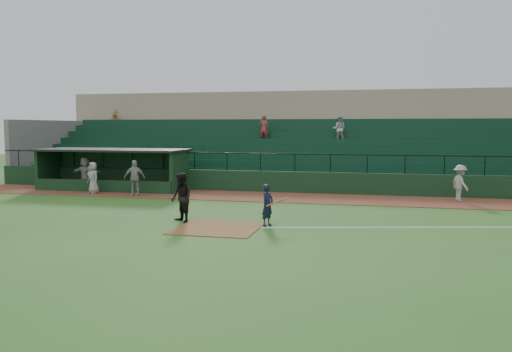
# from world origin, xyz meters

# --- Properties ---
(ground) EXTENTS (90.00, 90.00, 0.00)m
(ground) POSITION_xyz_m (0.00, 0.00, 0.00)
(ground) COLOR #2C5A1D
(ground) RESTS_ON ground
(warning_track) EXTENTS (40.00, 4.00, 0.03)m
(warning_track) POSITION_xyz_m (0.00, 8.00, 0.01)
(warning_track) COLOR brown
(warning_track) RESTS_ON ground
(home_plate_dirt) EXTENTS (3.00, 3.00, 0.03)m
(home_plate_dirt) POSITION_xyz_m (0.00, -1.00, 0.01)
(home_plate_dirt) COLOR brown
(home_plate_dirt) RESTS_ON ground
(foul_line) EXTENTS (17.49, 4.44, 0.01)m
(foul_line) POSITION_xyz_m (8.00, 1.20, 0.01)
(foul_line) COLOR white
(foul_line) RESTS_ON ground
(stadium_structure) EXTENTS (38.00, 13.08, 6.40)m
(stadium_structure) POSITION_xyz_m (-0.00, 16.46, 2.30)
(stadium_structure) COLOR #103219
(stadium_structure) RESTS_ON ground
(dugout) EXTENTS (8.90, 3.20, 2.42)m
(dugout) POSITION_xyz_m (-9.75, 9.56, 1.33)
(dugout) COLOR #103219
(dugout) RESTS_ON ground
(batter_at_plate) EXTENTS (1.08, 0.71, 1.59)m
(batter_at_plate) POSITION_xyz_m (1.67, -0.05, 0.79)
(batter_at_plate) COLOR black
(batter_at_plate) RESTS_ON ground
(umpire) EXTENTS (1.19, 1.16, 1.93)m
(umpire) POSITION_xyz_m (-1.77, -0.07, 0.97)
(umpire) COLOR black
(umpire) RESTS_ON ground
(runner) EXTENTS (1.09, 1.35, 1.82)m
(runner) POSITION_xyz_m (9.60, 8.49, 0.94)
(runner) COLOR #A7A29D
(runner) RESTS_ON warning_track
(dugout_player_a) EXTENTS (1.21, 0.74, 1.92)m
(dugout_player_a) POSITION_xyz_m (-7.15, 6.71, 0.99)
(dugout_player_a) COLOR #A8A39D
(dugout_player_a) RESTS_ON warning_track
(dugout_player_b) EXTENTS (1.02, 0.91, 1.76)m
(dugout_player_b) POSITION_xyz_m (-9.79, 6.99, 0.91)
(dugout_player_b) COLOR #9D9893
(dugout_player_b) RESTS_ON warning_track
(dugout_player_c) EXTENTS (1.85, 0.69, 1.97)m
(dugout_player_c) POSITION_xyz_m (-11.13, 8.42, 1.01)
(dugout_player_c) COLOR #A49F99
(dugout_player_c) RESTS_ON warning_track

